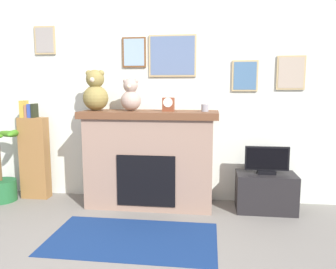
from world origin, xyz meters
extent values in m
cube|color=silver|center=(0.00, 2.00, 1.30)|extent=(5.20, 0.12, 2.60)
cube|color=tan|center=(0.40, 1.93, 1.82)|extent=(0.58, 0.02, 0.51)
cube|color=slate|center=(0.40, 1.91, 1.82)|extent=(0.54, 0.00, 0.47)
cube|color=tan|center=(1.81, 1.93, 1.60)|extent=(0.33, 0.02, 0.40)
cube|color=tan|center=(1.81, 1.91, 1.60)|extent=(0.29, 0.00, 0.36)
cube|color=brown|center=(-0.08, 1.93, 1.86)|extent=(0.30, 0.02, 0.37)
cube|color=#819EB5|center=(-0.08, 1.91, 1.86)|extent=(0.26, 0.00, 0.33)
cube|color=tan|center=(1.28, 1.93, 1.57)|extent=(0.31, 0.02, 0.37)
cube|color=#3F6388|center=(1.28, 1.91, 1.57)|extent=(0.27, 0.00, 0.33)
cube|color=tan|center=(-1.25, 1.93, 2.03)|extent=(0.28, 0.02, 0.35)
cube|color=gray|center=(-1.25, 1.91, 2.03)|extent=(0.24, 0.00, 0.31)
cube|color=#8E705F|center=(0.16, 1.67, 0.54)|extent=(1.50, 0.54, 1.08)
cube|color=brown|center=(0.16, 1.67, 1.12)|extent=(1.62, 0.60, 0.08)
cube|color=black|center=(0.16, 1.39, 0.38)|extent=(0.67, 0.02, 0.59)
cube|color=olive|center=(-1.37, 1.74, 0.53)|extent=(0.35, 0.16, 1.05)
cube|color=#B59635|center=(-1.48, 1.74, 1.16)|extent=(0.06, 0.13, 0.21)
cube|color=#9A6247|center=(-1.43, 1.74, 1.13)|extent=(0.03, 0.13, 0.15)
cube|color=#2D4294|center=(-1.38, 1.74, 1.14)|extent=(0.05, 0.13, 0.17)
cube|color=black|center=(-1.34, 1.74, 1.14)|extent=(0.03, 0.13, 0.18)
cylinder|color=#1E592D|center=(-1.74, 1.56, 0.13)|extent=(0.36, 0.36, 0.27)
cylinder|color=brown|center=(-1.74, 1.56, 0.51)|extent=(0.04, 0.04, 0.48)
ellipsoid|color=#3E821F|center=(-1.56, 1.60, 0.86)|extent=(0.18, 0.37, 0.08)
ellipsoid|color=#3F741D|center=(-1.70, 1.71, 0.84)|extent=(0.37, 0.18, 0.08)
cube|color=black|center=(1.53, 1.64, 0.22)|extent=(0.67, 0.40, 0.44)
cube|color=black|center=(1.53, 1.64, 0.46)|extent=(0.20, 0.14, 0.04)
cube|color=black|center=(1.53, 1.64, 0.62)|extent=(0.50, 0.03, 0.28)
cube|color=black|center=(1.53, 1.62, 0.62)|extent=(0.46, 0.00, 0.24)
cube|color=navy|center=(0.16, 0.72, 0.00)|extent=(1.60, 0.90, 0.01)
cylinder|color=gray|center=(0.81, 1.65, 1.20)|extent=(0.09, 0.09, 0.08)
cube|color=brown|center=(0.39, 1.65, 1.23)|extent=(0.14, 0.10, 0.16)
cylinder|color=white|center=(0.39, 1.60, 1.26)|extent=(0.11, 0.01, 0.11)
sphere|color=olive|center=(-0.50, 1.65, 1.31)|extent=(0.30, 0.30, 0.30)
sphere|color=olive|center=(-0.50, 1.65, 1.53)|extent=(0.22, 0.22, 0.22)
sphere|color=olive|center=(-0.57, 1.65, 1.60)|extent=(0.08, 0.08, 0.08)
sphere|color=olive|center=(-0.42, 1.65, 1.60)|extent=(0.08, 0.08, 0.08)
sphere|color=beige|center=(-0.50, 1.56, 1.52)|extent=(0.07, 0.07, 0.07)
sphere|color=#A38D7F|center=(-0.06, 1.65, 1.27)|extent=(0.24, 0.24, 0.24)
sphere|color=#A38D7F|center=(-0.06, 1.65, 1.45)|extent=(0.17, 0.17, 0.17)
sphere|color=#A38D7F|center=(-0.12, 1.65, 1.51)|extent=(0.06, 0.06, 0.06)
sphere|color=#A38D7F|center=(0.00, 1.65, 1.51)|extent=(0.06, 0.06, 0.06)
sphere|color=beige|center=(-0.06, 1.58, 1.45)|extent=(0.05, 0.05, 0.05)
camera|label=1|loc=(0.88, -2.20, 1.43)|focal=35.35mm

